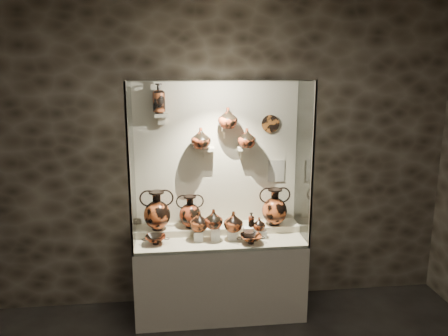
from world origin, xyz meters
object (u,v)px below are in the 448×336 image
Objects in this scene: lekythos_small at (251,219)px; amphora_right at (275,207)px; kylix_left at (156,239)px; ovoid_vase_c at (247,138)px; ovoid_vase_b at (228,118)px; jug_c at (233,221)px; jug_b at (214,219)px; lekythos_tall at (159,97)px; amphora_left at (157,210)px; kylix_right at (251,238)px; jug_a at (199,221)px; jug_e at (259,224)px; amphora_mid at (190,211)px; ovoid_vase_a at (201,138)px.

amphora_right is at bearing 46.47° from lekythos_small.
ovoid_vase_c is (0.94, 0.29, 0.93)m from kylix_left.
ovoid_vase_b is at bearing 23.96° from kylix_left.
jug_b is at bearing 165.36° from jug_c.
lekythos_tall reaches higher than jug_b.
ovoid_vase_b is (0.73, 0.06, 0.92)m from amphora_left.
lekythos_small reaches higher than kylix_right.
jug_a is 1.49× the size of jug_e.
lekythos_tall is 0.97m from ovoid_vase_c.
jug_b is at bearing -120.78° from ovoid_vase_b.
jug_a is (0.41, -0.16, -0.07)m from amphora_left.
lekythos_small is (0.38, 0.03, -0.02)m from jug_b.
amphora_mid is at bearing 138.46° from kylix_right.
jug_e is 0.10m from lekythos_small.
kylix_left is at bearing -162.77° from amphora_right.
ovoid_vase_b reaches higher than jug_c.
jug_a is 0.54m from kylix_right.
kylix_right is at bearing -3.23° from jug_b.
lekythos_small is 0.97m from kylix_left.
amphora_mid is at bearing -161.27° from ovoid_vase_c.
amphora_right is at bearing 7.31° from amphora_left.
jug_a reaches higher than lekythos_small.
amphora_mid reaches higher than jug_a.
jug_b reaches higher than lekythos_small.
amphora_left is at bearing -161.10° from ovoid_vase_c.
kylix_left is at bearing -162.36° from jug_b.
kylix_left is at bearing -161.60° from lekythos_small.
kylix_right is (0.36, -0.12, -0.17)m from jug_b.
amphora_right is 1.18× the size of lekythos_tall.
ovoid_vase_c reaches higher than jug_a.
jug_c is at bearing -2.20° from lekythos_tall.
jug_a is 1.01× the size of ovoid_vase_c.
amphora_right is at bearing 1.26° from jug_a.
jug_e is 0.52× the size of kylix_left.
jug_a is 0.46m from kylix_left.
jug_c is 0.97× the size of ovoid_vase_b.
amphora_left reaches higher than jug_a.
ovoid_vase_b reaches higher than jug_e.
ovoid_vase_b is at bearing 12.00° from amphora_left.
jug_c reaches higher than kylix_right.
amphora_left reaches higher than jug_e.
lekythos_tall is (-0.86, 0.40, 1.35)m from kylix_right.
jug_c is (-0.46, -0.19, -0.08)m from amphora_right.
kylix_left is (-1.23, -0.22, -0.21)m from amphora_right.
amphora_right reaches higher than lekythos_small.
ovoid_vase_a reaches higher than amphora_right.
amphora_left is 2.08× the size of ovoid_vase_c.
amphora_left is 1.93× the size of ovoid_vase_a.
ovoid_vase_c is (0.37, 0.26, 0.76)m from jug_b.
jug_c is (0.34, -0.03, -0.01)m from jug_a.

